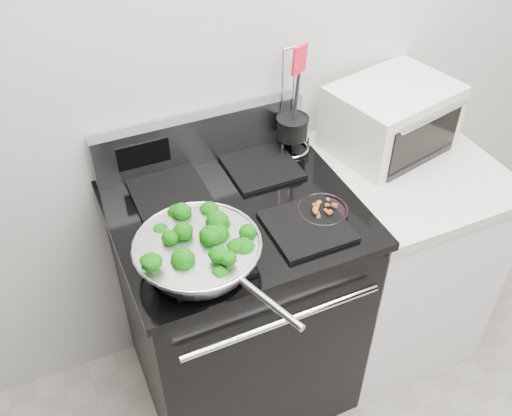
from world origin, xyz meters
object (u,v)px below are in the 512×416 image
gas_range (238,302)px  utensil_holder (292,133)px  skillet (198,252)px  toaster_oven (391,117)px  bacon_plate (323,208)px

gas_range → utensil_holder: (0.32, 0.23, 0.53)m
gas_range → utensil_holder: bearing=35.4°
skillet → toaster_oven: size_ratio=1.15×
toaster_oven → bacon_plate: bearing=-160.9°
toaster_oven → gas_range: bearing=178.8°
utensil_holder → skillet: bearing=-161.0°
gas_range → toaster_oven: (0.68, 0.14, 0.56)m
gas_range → utensil_holder: size_ratio=2.76×
skillet → toaster_oven: 0.93m
skillet → bacon_plate: bearing=-11.9°
skillet → bacon_plate: skillet is taller
toaster_oven → skillet: bearing=-172.1°
bacon_plate → toaster_oven: toaster_oven is taller
skillet → toaster_oven: (0.87, 0.33, 0.04)m
gas_range → skillet: (-0.19, -0.19, 0.52)m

